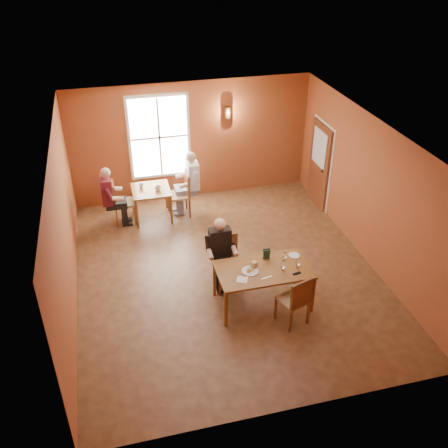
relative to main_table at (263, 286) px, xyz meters
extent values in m
cube|color=brown|center=(-0.42, 1.10, -0.40)|extent=(6.00, 7.00, 0.01)
cube|color=brown|center=(-0.42, 4.60, 1.10)|extent=(6.00, 0.04, 3.00)
cube|color=brown|center=(-0.42, -2.40, 1.10)|extent=(6.00, 0.04, 3.00)
cube|color=brown|center=(-3.42, 1.10, 1.10)|extent=(0.04, 7.00, 3.00)
cube|color=brown|center=(2.58, 1.10, 1.10)|extent=(0.04, 7.00, 3.00)
cube|color=white|center=(-0.42, 1.10, 2.60)|extent=(6.00, 7.00, 0.04)
cube|color=white|center=(-1.22, 4.55, 1.30)|extent=(1.36, 0.10, 1.96)
cube|color=maroon|center=(2.52, 3.40, 0.65)|extent=(0.12, 1.04, 2.10)
cylinder|color=brown|center=(0.48, 4.50, 1.80)|extent=(0.16, 0.16, 0.28)
cylinder|color=white|center=(-0.26, -0.02, 0.42)|extent=(0.37, 0.37, 0.04)
cube|color=tan|center=(-0.17, 0.06, 0.46)|extent=(0.13, 0.13, 0.12)
cube|color=#1D3523|center=(0.14, 0.29, 0.51)|extent=(0.13, 0.07, 0.21)
cube|color=silver|center=(-0.03, -0.26, 0.41)|extent=(0.23, 0.06, 0.00)
cube|color=white|center=(-0.47, -0.21, 0.41)|extent=(0.25, 0.25, 0.01)
cylinder|color=white|center=(0.68, 0.25, 0.41)|extent=(0.22, 0.22, 0.02)
cube|color=black|center=(0.53, -0.29, 0.41)|extent=(0.15, 0.07, 0.02)
imported|color=silver|center=(-1.45, 3.56, 0.43)|extent=(0.16, 0.16, 0.11)
imported|color=silver|center=(-1.82, 3.77, 0.43)|extent=(0.14, 0.14, 0.11)
camera|label=1|loc=(-2.49, -6.88, 5.86)|focal=40.00mm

